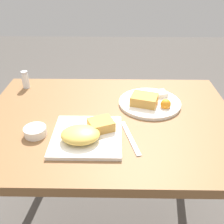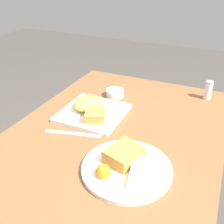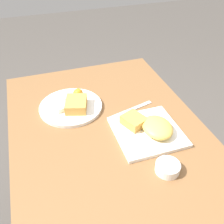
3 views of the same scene
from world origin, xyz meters
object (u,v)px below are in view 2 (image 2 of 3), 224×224
(plate_oval_far, at_px, (126,166))
(sauce_ramekin, at_px, (115,93))
(salt_shaker, at_px, (208,91))
(butter_knife, at_px, (73,134))
(plate_square_near, at_px, (91,109))

(plate_oval_far, bearing_deg, sauce_ramekin, -152.36)
(salt_shaker, bearing_deg, sauce_ramekin, -69.09)
(plate_oval_far, relative_size, sauce_ramekin, 3.32)
(sauce_ramekin, xyz_separation_m, butter_knife, (0.34, -0.01, -0.01))
(plate_oval_far, height_order, butter_knife, plate_oval_far)
(plate_oval_far, height_order, sauce_ramekin, plate_oval_far)
(sauce_ramekin, relative_size, salt_shaker, 0.96)
(plate_square_near, xyz_separation_m, sauce_ramekin, (-0.19, 0.02, -0.00))
(salt_shaker, bearing_deg, plate_square_near, -50.62)
(plate_oval_far, xyz_separation_m, salt_shaker, (-0.58, 0.16, 0.02))
(salt_shaker, height_order, butter_knife, salt_shaker)
(plate_square_near, height_order, plate_oval_far, plate_square_near)
(plate_square_near, xyz_separation_m, plate_oval_far, (0.25, 0.25, -0.01))
(butter_knife, bearing_deg, plate_oval_far, -35.53)
(plate_square_near, relative_size, butter_knife, 1.21)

